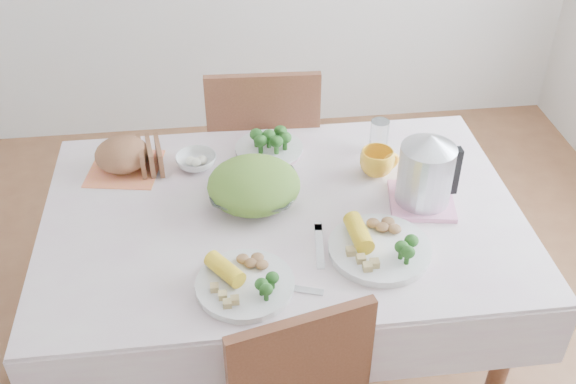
{
  "coord_description": "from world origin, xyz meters",
  "views": [
    {
      "loc": [
        -0.18,
        -1.65,
        2.09
      ],
      "look_at": [
        0.02,
        0.02,
        0.82
      ],
      "focal_mm": 42.0,
      "sensor_mm": 36.0,
      "label": 1
    }
  ],
  "objects": [
    {
      "name": "dinner_plate_left",
      "position": [
        -0.14,
        -0.33,
        0.77
      ],
      "size": [
        0.34,
        0.34,
        0.02
      ],
      "primitive_type": "cylinder",
      "rotation": [
        0.0,
        0.0,
        0.28
      ],
      "color": "white",
      "rests_on": "tablecloth"
    },
    {
      "name": "fork_right",
      "position": [
        0.21,
        -0.18,
        0.76
      ],
      "size": [
        0.1,
        0.16,
        0.0
      ],
      "primitive_type": "cube",
      "rotation": [
        0.0,
        0.0,
        -0.46
      ],
      "color": "silver",
      "rests_on": "tablecloth"
    },
    {
      "name": "bread_loaf",
      "position": [
        -0.51,
        0.29,
        0.82
      ],
      "size": [
        0.22,
        0.21,
        0.11
      ],
      "primitive_type": "ellipsoid",
      "rotation": [
        0.0,
        0.0,
        0.21
      ],
      "color": "brown",
      "rests_on": "napkin"
    },
    {
      "name": "fruit_bowl",
      "position": [
        -0.27,
        0.28,
        0.78
      ],
      "size": [
        0.18,
        0.18,
        0.04
      ],
      "primitive_type": "imported",
      "rotation": [
        0.0,
        0.0,
        0.41
      ],
      "color": "white",
      "rests_on": "tablecloth"
    },
    {
      "name": "tablecloth",
      "position": [
        0.0,
        0.0,
        0.76
      ],
      "size": [
        1.5,
        1.0,
        0.01
      ],
      "primitive_type": "cube",
      "color": "silver",
      "rests_on": "dining_table"
    },
    {
      "name": "salad_bowl",
      "position": [
        -0.08,
        0.06,
        0.8
      ],
      "size": [
        0.33,
        0.33,
        0.07
      ],
      "primitive_type": "imported",
      "rotation": [
        0.0,
        0.0,
        -0.19
      ],
      "color": "white",
      "rests_on": "tablecloth"
    },
    {
      "name": "yellow_mug",
      "position": [
        0.34,
        0.16,
        0.81
      ],
      "size": [
        0.15,
        0.15,
        0.09
      ],
      "primitive_type": "imported",
      "rotation": [
        0.0,
        0.0,
        0.37
      ],
      "color": "yellow",
      "rests_on": "tablecloth"
    },
    {
      "name": "floor",
      "position": [
        0.0,
        0.0,
        0.0
      ],
      "size": [
        3.6,
        3.6,
        0.0
      ],
      "primitive_type": "plane",
      "color": "brown",
      "rests_on": "ground"
    },
    {
      "name": "broccoli_plate",
      "position": [
        -0.01,
        0.34,
        0.77
      ],
      "size": [
        0.31,
        0.31,
        0.02
      ],
      "primitive_type": "cylinder",
      "rotation": [
        0.0,
        0.0,
        0.37
      ],
      "color": "beige",
      "rests_on": "tablecloth"
    },
    {
      "name": "napkin",
      "position": [
        -0.51,
        0.29,
        0.76
      ],
      "size": [
        0.27,
        0.27,
        0.0
      ],
      "primitive_type": "cube",
      "rotation": [
        0.0,
        0.0,
        -0.18
      ],
      "color": "#FF8655",
      "rests_on": "tablecloth"
    },
    {
      "name": "electric_kettle",
      "position": [
        0.45,
        -0.01,
        0.88
      ],
      "size": [
        0.21,
        0.21,
        0.24
      ],
      "primitive_type": "cylinder",
      "rotation": [
        0.0,
        0.0,
        0.23
      ],
      "color": "#B2B5BA",
      "rests_on": "pink_tray"
    },
    {
      "name": "fork_left",
      "position": [
        0.09,
        -0.18,
        0.76
      ],
      "size": [
        0.05,
        0.2,
        0.0
      ],
      "primitive_type": "cube",
      "rotation": [
        0.0,
        0.0,
        -0.12
      ],
      "color": "silver",
      "rests_on": "tablecloth"
    },
    {
      "name": "dinner_plate_right",
      "position": [
        0.26,
        -0.23,
        0.77
      ],
      "size": [
        0.37,
        0.37,
        0.03
      ],
      "primitive_type": "cylinder",
      "rotation": [
        0.0,
        0.0,
        -0.25
      ],
      "color": "white",
      "rests_on": "tablecloth"
    },
    {
      "name": "chair_far",
      "position": [
        -0.0,
        0.71,
        0.47
      ],
      "size": [
        0.46,
        0.46,
        0.98
      ],
      "primitive_type": "cube",
      "rotation": [
        0.0,
        0.0,
        3.09
      ],
      "color": "brown",
      "rests_on": "floor"
    },
    {
      "name": "pink_tray",
      "position": [
        0.45,
        -0.01,
        0.77
      ],
      "size": [
        0.23,
        0.23,
        0.02
      ],
      "primitive_type": "cube",
      "rotation": [
        0.0,
        0.0,
        -0.17
      ],
      "color": "pink",
      "rests_on": "tablecloth"
    },
    {
      "name": "knife",
      "position": [
        -0.02,
        -0.34,
        0.76
      ],
      "size": [
        0.2,
        0.09,
        0.0
      ],
      "primitive_type": "cube",
      "rotation": [
        0.0,
        0.0,
        1.24
      ],
      "color": "silver",
      "rests_on": "tablecloth"
    },
    {
      "name": "glass_tumbler",
      "position": [
        0.38,
        0.3,
        0.83
      ],
      "size": [
        0.08,
        0.08,
        0.12
      ],
      "primitive_type": "cylinder",
      "rotation": [
        0.0,
        0.0,
        -0.24
      ],
      "color": "white",
      "rests_on": "tablecloth"
    },
    {
      "name": "dining_table",
      "position": [
        0.0,
        0.0,
        0.38
      ],
      "size": [
        1.4,
        0.9,
        0.75
      ],
      "primitive_type": "cube",
      "color": "brown",
      "rests_on": "floor"
    }
  ]
}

